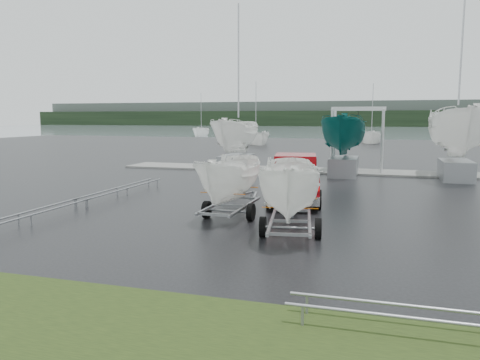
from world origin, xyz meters
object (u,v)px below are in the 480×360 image
Objects in this scene: boat_hoist at (358,130)px; pickup_truck at (295,177)px; trailer_parked at (230,140)px; trailer_hitched at (292,140)px.

pickup_truck is at bearing -100.83° from boat_hoist.
trailer_parked is at bearing -117.47° from pickup_truck.
trailer_hitched reaches higher than trailer_parked.
trailer_parked is (-2.45, 1.83, -0.14)m from trailer_hitched.
pickup_truck is 4.94m from trailer_parked.
trailer_hitched is 1.05× the size of trailer_parked.
pickup_truck is at bearing 72.06° from trailer_parked.
boat_hoist is at bearing 77.53° from trailer_parked.
boat_hoist is (2.04, 10.69, 1.70)m from pickup_truck.
boat_hoist is at bearing 70.32° from pickup_truck.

